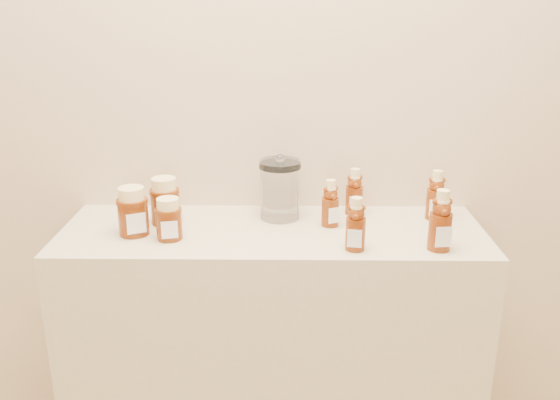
# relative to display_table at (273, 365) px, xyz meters

# --- Properties ---
(wall_back) EXTENTS (3.50, 0.02, 2.70)m
(wall_back) POSITION_rel_display_table_xyz_m (0.00, 0.20, 0.90)
(wall_back) COLOR tan
(wall_back) RESTS_ON ground
(display_table) EXTENTS (1.20, 0.40, 0.90)m
(display_table) POSITION_rel_display_table_xyz_m (0.00, 0.00, 0.00)
(display_table) COLOR #C1B28D
(display_table) RESTS_ON ground
(bear_bottle_back_left) EXTENTS (0.07, 0.07, 0.16)m
(bear_bottle_back_left) POSITION_rel_display_table_xyz_m (0.16, 0.04, 0.53)
(bear_bottle_back_left) COLOR #571E06
(bear_bottle_back_left) RESTS_ON display_table
(bear_bottle_back_mid) EXTENTS (0.06, 0.06, 0.16)m
(bear_bottle_back_mid) POSITION_rel_display_table_xyz_m (0.24, 0.13, 0.53)
(bear_bottle_back_mid) COLOR #571E06
(bear_bottle_back_mid) RESTS_ON display_table
(bear_bottle_back_right) EXTENTS (0.06, 0.06, 0.17)m
(bear_bottle_back_right) POSITION_rel_display_table_xyz_m (0.48, 0.10, 0.53)
(bear_bottle_back_right) COLOR #571E06
(bear_bottle_back_right) RESTS_ON display_table
(bear_bottle_front_left) EXTENTS (0.06, 0.06, 0.16)m
(bear_bottle_front_left) POSITION_rel_display_table_xyz_m (0.22, -0.13, 0.53)
(bear_bottle_front_left) COLOR #571E06
(bear_bottle_front_left) RESTS_ON display_table
(bear_bottle_front_right) EXTENTS (0.07, 0.07, 0.18)m
(bear_bottle_front_right) POSITION_rel_display_table_xyz_m (0.44, -0.13, 0.54)
(bear_bottle_front_right) COLOR #571E06
(bear_bottle_front_right) RESTS_ON display_table
(honey_jar_left) EXTENTS (0.11, 0.11, 0.14)m
(honey_jar_left) POSITION_rel_display_table_xyz_m (-0.38, -0.04, 0.52)
(honey_jar_left) COLOR #571E06
(honey_jar_left) RESTS_ON display_table
(honey_jar_back) EXTENTS (0.11, 0.11, 0.14)m
(honey_jar_back) POSITION_rel_display_table_xyz_m (-0.31, 0.05, 0.52)
(honey_jar_back) COLOR #571E06
(honey_jar_back) RESTS_ON display_table
(honey_jar_front) EXTENTS (0.09, 0.09, 0.12)m
(honey_jar_front) POSITION_rel_display_table_xyz_m (-0.28, -0.07, 0.51)
(honey_jar_front) COLOR #571E06
(honey_jar_front) RESTS_ON display_table
(glass_canister) EXTENTS (0.14, 0.14, 0.19)m
(glass_canister) POSITION_rel_display_table_xyz_m (0.02, 0.10, 0.55)
(glass_canister) COLOR white
(glass_canister) RESTS_ON display_table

